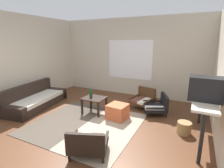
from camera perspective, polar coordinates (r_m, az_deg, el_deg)
The scene contains 15 objects.
ground_plane at distance 3.97m, azimuth -10.52°, elevation -14.99°, with size 7.80×7.80×0.00m, color #56331E.
far_wall_with_window at distance 6.21m, azimuth 6.11°, elevation 8.78°, with size 5.60×0.13×2.70m.
side_wall_left at distance 5.71m, azimuth -31.35°, elevation 6.37°, with size 0.12×6.60×2.70m, color beige.
area_rug at distance 4.23m, azimuth -8.76°, elevation -12.90°, with size 2.39×2.29×0.01m.
couch at distance 5.62m, azimuth -24.05°, elevation -4.86°, with size 1.07×2.07×0.68m.
coffee_table at distance 4.68m, azimuth -5.93°, elevation -5.60°, with size 0.59×0.51×0.44m.
armchair_by_window at distance 5.21m, azimuth 10.40°, elevation -4.81°, with size 0.70×0.74×0.55m.
armchair_striped_foreground at distance 3.10m, azimuth -7.98°, elevation -19.01°, with size 0.80×0.77×0.52m.
armchair_corner at distance 4.80m, azimuth 14.92°, elevation -6.92°, with size 0.76×0.77×0.54m.
ottoman_orange at distance 4.38m, azimuth 1.87°, elevation -9.17°, with size 0.46×0.46×0.38m, color #BC5633.
console_shelf at distance 3.71m, azimuth 28.09°, elevation -5.06°, with size 0.39×1.70×0.91m.
crt_television at distance 3.38m, azimuth 28.73°, elevation -1.34°, with size 0.55×0.36×0.41m.
clay_vase at distance 3.90m, azimuth 28.39°, elevation -0.80°, with size 0.24×0.24×0.33m.
glass_bottle at distance 4.70m, azimuth -7.03°, elevation -3.02°, with size 0.08×0.08×0.26m.
wicker_basket at distance 4.05m, azimuth 22.83°, elevation -13.26°, with size 0.29×0.29×0.26m, color #9E7A4C.
Camera 1 is at (2.14, -2.75, 1.91)m, focal length 27.52 mm.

